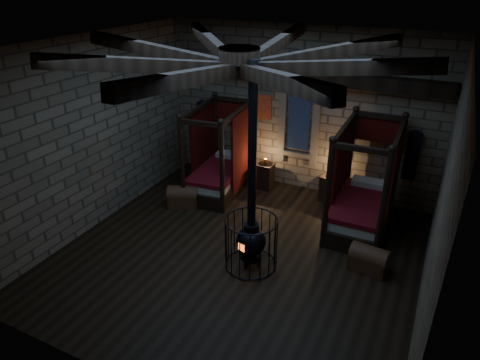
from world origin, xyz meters
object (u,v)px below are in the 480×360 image
at_px(trunk_left, 183,197).
at_px(trunk_right, 369,259).
at_px(stove, 251,239).
at_px(bed_left, 220,170).
at_px(bed_right, 362,203).

bearing_deg(trunk_left, trunk_right, -30.35).
bearing_deg(stove, trunk_right, 39.10).
height_order(trunk_left, trunk_right, trunk_left).
bearing_deg(bed_left, trunk_right, -28.03).
relative_size(bed_left, trunk_left, 2.66).
relative_size(bed_right, trunk_right, 3.13).
distance_m(bed_right, trunk_right, 1.66).
height_order(trunk_right, stove, stove).
bearing_deg(stove, trunk_left, 165.89).
relative_size(trunk_left, stove, 0.21).
bearing_deg(bed_left, trunk_left, -116.07).
distance_m(bed_left, bed_right, 3.74).
xyz_separation_m(bed_left, bed_right, (3.74, -0.19, 0.03)).
relative_size(trunk_right, stove, 0.19).
bearing_deg(trunk_right, trunk_left, -179.59).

